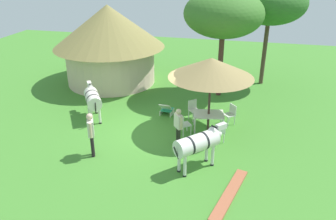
# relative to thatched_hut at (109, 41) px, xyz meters

# --- Properties ---
(ground_plane) EXTENTS (36.00, 36.00, 0.00)m
(ground_plane) POSITION_rel_thatched_hut_xyz_m (3.80, -5.62, -2.46)
(ground_plane) COLOR #42822D
(thatched_hut) EXTENTS (6.30, 6.30, 4.45)m
(thatched_hut) POSITION_rel_thatched_hut_xyz_m (0.00, 0.00, 0.00)
(thatched_hut) COLOR beige
(thatched_hut) RESTS_ON ground_plane
(shade_umbrella) EXTENTS (3.49, 3.49, 3.19)m
(shade_umbrella) POSITION_rel_thatched_hut_xyz_m (6.33, -4.72, 0.32)
(shade_umbrella) COLOR #452B2A
(shade_umbrella) RESTS_ON ground_plane
(patio_dining_table) EXTENTS (1.43, 1.13, 0.74)m
(patio_dining_table) POSITION_rel_thatched_hut_xyz_m (6.33, -4.72, -1.81)
(patio_dining_table) COLOR silver
(patio_dining_table) RESTS_ON ground_plane
(patio_chair_east_end) EXTENTS (0.60, 0.60, 0.90)m
(patio_chair_east_end) POSITION_rel_thatched_hut_xyz_m (5.38, -5.42, -1.94)
(patio_chair_east_end) COLOR silver
(patio_chair_east_end) RESTS_ON ground_plane
(patio_chair_near_hut) EXTENTS (0.59, 0.58, 0.90)m
(patio_chair_near_hut) POSITION_rel_thatched_hut_xyz_m (6.89, -5.76, -1.94)
(patio_chair_near_hut) COLOR silver
(patio_chair_near_hut) RESTS_ON ground_plane
(patio_chair_west_end) EXTENTS (0.60, 0.61, 0.90)m
(patio_chair_west_end) POSITION_rel_thatched_hut_xyz_m (7.23, -3.96, -1.94)
(patio_chair_west_end) COLOR silver
(patio_chair_west_end) RESTS_ON ground_plane
(patio_chair_near_lawn) EXTENTS (0.61, 0.61, 0.90)m
(patio_chair_near_lawn) POSITION_rel_thatched_hut_xyz_m (5.54, -3.85, -1.94)
(patio_chair_near_lawn) COLOR silver
(patio_chair_near_lawn) RESTS_ON ground_plane
(guest_beside_umbrella) EXTENTS (0.42, 0.47, 1.59)m
(guest_beside_umbrella) POSITION_rel_thatched_hut_xyz_m (5.35, -6.37, -1.51)
(guest_beside_umbrella) COLOR black
(guest_beside_umbrella) RESTS_ON ground_plane
(standing_watcher) EXTENTS (0.40, 0.57, 1.74)m
(standing_watcher) POSITION_rel_thatched_hut_xyz_m (2.39, -7.83, -1.41)
(standing_watcher) COLOR black
(standing_watcher) RESTS_ON ground_plane
(striped_lounge_chair) EXTENTS (0.60, 0.83, 0.67)m
(striped_lounge_chair) POSITION_rel_thatched_hut_xyz_m (4.24, -3.72, -2.20)
(striped_lounge_chair) COLOR #28976E
(striped_lounge_chair) RESTS_ON ground_plane
(zebra_nearest_camera) EXTENTS (1.40, 1.91, 1.53)m
(zebra_nearest_camera) POSITION_rel_thatched_hut_xyz_m (1.08, -4.86, -1.48)
(zebra_nearest_camera) COLOR silver
(zebra_nearest_camera) RESTS_ON ground_plane
(zebra_by_umbrella) EXTENTS (1.72, 1.80, 1.55)m
(zebra_by_umbrella) POSITION_rel_thatched_hut_xyz_m (6.33, -7.74, -1.45)
(zebra_by_umbrella) COLOR silver
(zebra_by_umbrella) RESTS_ON ground_plane
(acacia_tree_behind_hut) EXTENTS (3.95, 3.95, 5.47)m
(acacia_tree_behind_hut) POSITION_rel_thatched_hut_xyz_m (6.38, -0.61, 1.80)
(acacia_tree_behind_hut) COLOR #532D29
(acacia_tree_behind_hut) RESTS_ON ground_plane
(acacia_tree_right_background) EXTENTS (3.90, 3.90, 5.74)m
(acacia_tree_right_background) POSITION_rel_thatched_hut_xyz_m (8.64, 1.78, 2.09)
(acacia_tree_right_background) COLOR #503A2E
(acacia_tree_right_background) RESTS_ON ground_plane
(brick_patio_kerb) EXTENTS (1.05, 2.80, 0.08)m
(brick_patio_kerb) POSITION_rel_thatched_hut_xyz_m (7.56, -9.00, -2.42)
(brick_patio_kerb) COLOR #A85A3C
(brick_patio_kerb) RESTS_ON ground_plane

